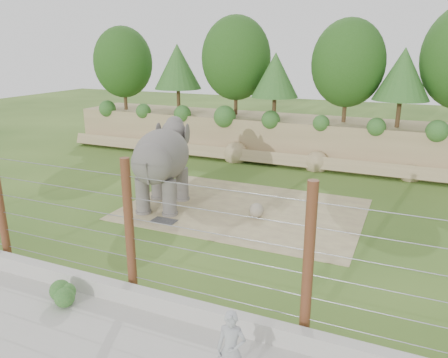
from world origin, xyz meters
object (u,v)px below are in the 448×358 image
at_px(barrier_fence, 129,228).
at_px(stone_ball, 257,210).
at_px(zookeeper, 231,349).
at_px(elephant, 162,167).

bearing_deg(barrier_fence, stone_ball, 78.98).
xyz_separation_m(barrier_fence, zookeeper, (3.98, -2.18, -1.14)).
bearing_deg(zookeeper, stone_ball, 97.90).
height_order(stone_ball, barrier_fence, barrier_fence).
relative_size(stone_ball, zookeeper, 0.36).
distance_m(elephant, stone_ball, 4.49).
relative_size(elephant, barrier_fence, 0.22).
height_order(stone_ball, zookeeper, zookeeper).
height_order(elephant, barrier_fence, barrier_fence).
height_order(barrier_fence, zookeeper, barrier_fence).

